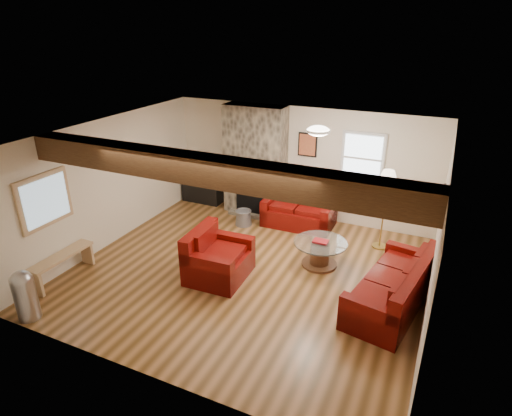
# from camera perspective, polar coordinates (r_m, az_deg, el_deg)

# --- Properties ---
(room) EXTENTS (8.00, 8.00, 8.00)m
(room) POSITION_cam_1_polar(r_m,az_deg,el_deg) (7.21, -1.22, -0.04)
(room) COLOR #583917
(room) RESTS_ON ground
(floor) EXTENTS (6.00, 6.00, 0.00)m
(floor) POSITION_cam_1_polar(r_m,az_deg,el_deg) (7.80, -1.14, -8.49)
(floor) COLOR #583917
(floor) RESTS_ON ground
(oak_beam) EXTENTS (6.00, 0.36, 0.38)m
(oak_beam) POSITION_cam_1_polar(r_m,az_deg,el_deg) (5.81, -6.69, 5.06)
(oak_beam) COLOR #361F10
(oak_beam) RESTS_ON room
(chimney_breast) EXTENTS (1.40, 0.67, 2.50)m
(chimney_breast) POSITION_cam_1_polar(r_m,az_deg,el_deg) (9.74, -0.14, 6.13)
(chimney_breast) COLOR #36302A
(chimney_breast) RESTS_ON floor
(back_window) EXTENTS (0.90, 0.08, 1.10)m
(back_window) POSITION_cam_1_polar(r_m,az_deg,el_deg) (9.16, 14.01, 6.46)
(back_window) COLOR silver
(back_window) RESTS_ON room
(hatch_window) EXTENTS (0.08, 1.00, 0.90)m
(hatch_window) POSITION_cam_1_polar(r_m,az_deg,el_deg) (7.82, -26.33, 0.93)
(hatch_window) COLOR tan
(hatch_window) RESTS_ON room
(ceiling_dome) EXTENTS (0.40, 0.40, 0.18)m
(ceiling_dome) POSITION_cam_1_polar(r_m,az_deg,el_deg) (7.33, 8.29, 9.93)
(ceiling_dome) COLOR #EFE2CB
(ceiling_dome) RESTS_ON room
(artwork_back) EXTENTS (0.42, 0.06, 0.52)m
(artwork_back) POSITION_cam_1_polar(r_m,az_deg,el_deg) (9.40, 6.87, 8.37)
(artwork_back) COLOR black
(artwork_back) RESTS_ON room
(artwork_right) EXTENTS (0.06, 0.55, 0.42)m
(artwork_right) POSITION_cam_1_polar(r_m,az_deg,el_deg) (6.68, 23.48, 0.59)
(artwork_right) COLOR black
(artwork_right) RESTS_ON room
(sofa_three) EXTENTS (1.23, 2.21, 0.81)m
(sofa_three) POSITION_cam_1_polar(r_m,az_deg,el_deg) (7.08, 17.73, -9.52)
(sofa_three) COLOR #4C0805
(sofa_three) RESTS_ON floor
(loveseat) EXTENTS (1.53, 0.90, 0.80)m
(loveseat) POSITION_cam_1_polar(r_m,az_deg,el_deg) (9.38, 5.77, -0.02)
(loveseat) COLOR #4C0805
(loveseat) RESTS_ON floor
(armchair_red) EXTENTS (0.98, 1.11, 0.87)m
(armchair_red) POSITION_cam_1_polar(r_m,az_deg,el_deg) (7.47, -4.98, -6.24)
(armchair_red) COLOR #4C0805
(armchair_red) RESTS_ON floor
(coffee_table) EXTENTS (0.97, 0.97, 0.51)m
(coffee_table) POSITION_cam_1_polar(r_m,az_deg,el_deg) (7.97, 8.50, -6.02)
(coffee_table) COLOR #432415
(coffee_table) RESTS_ON floor
(tv_cabinet) EXTENTS (0.99, 0.39, 0.49)m
(tv_cabinet) POSITION_cam_1_polar(r_m,az_deg,el_deg) (10.74, -7.09, 2.15)
(tv_cabinet) COLOR black
(tv_cabinet) RESTS_ON floor
(television) EXTENTS (0.81, 0.11, 0.47)m
(television) POSITION_cam_1_polar(r_m,az_deg,el_deg) (10.58, -7.22, 4.57)
(television) COLOR black
(television) RESTS_ON tv_cabinet
(floor_lamp) EXTENTS (0.41, 0.41, 1.61)m
(floor_lamp) POSITION_cam_1_polar(r_m,az_deg,el_deg) (8.41, 17.14, 3.30)
(floor_lamp) COLOR tan
(floor_lamp) RESTS_ON floor
(pine_bench) EXTENTS (0.28, 1.22, 0.46)m
(pine_bench) POSITION_cam_1_polar(r_m,az_deg,el_deg) (8.22, -24.32, -7.14)
(pine_bench) COLOR tan
(pine_bench) RESTS_ON floor
(pedal_bin) EXTENTS (0.43, 0.43, 0.82)m
(pedal_bin) POSITION_cam_1_polar(r_m,az_deg,el_deg) (7.34, -28.43, -10.15)
(pedal_bin) COLOR #A8A8AD
(pedal_bin) RESTS_ON floor
(coal_bucket) EXTENTS (0.37, 0.37, 0.35)m
(coal_bucket) POSITION_cam_1_polar(r_m,az_deg,el_deg) (9.44, -1.68, -1.26)
(coal_bucket) COLOR gray
(coal_bucket) RESTS_ON floor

